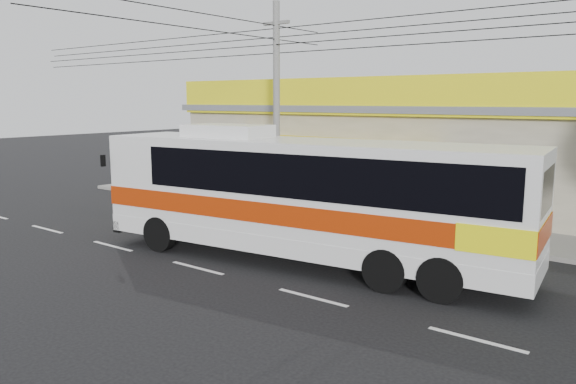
% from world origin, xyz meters
% --- Properties ---
extents(ground, '(120.00, 120.00, 0.00)m').
position_xyz_m(ground, '(0.00, 0.00, 0.00)').
color(ground, black).
rests_on(ground, ground).
extents(sidewalk, '(30.00, 3.20, 0.15)m').
position_xyz_m(sidewalk, '(0.00, 6.00, 0.07)').
color(sidewalk, slate).
rests_on(sidewalk, ground).
extents(lane_markings, '(50.00, 0.12, 0.01)m').
position_xyz_m(lane_markings, '(0.00, -2.50, 0.00)').
color(lane_markings, silver).
rests_on(lane_markings, ground).
extents(storefront_building, '(22.60, 9.20, 5.70)m').
position_xyz_m(storefront_building, '(-0.01, 11.54, 2.30)').
color(storefront_building, gray).
rests_on(storefront_building, ground).
extents(coach_bus, '(13.18, 4.21, 3.99)m').
position_xyz_m(coach_bus, '(2.25, -0.17, 2.14)').
color(coach_bus, silver).
rests_on(coach_bus, ground).
extents(motorbike_red, '(2.02, 0.87, 1.03)m').
position_xyz_m(motorbike_red, '(-7.32, 6.91, 0.67)').
color(motorbike_red, '#9A0B0B').
rests_on(motorbike_red, sidewalk).
extents(motorbike_dark, '(1.82, 0.87, 1.05)m').
position_xyz_m(motorbike_dark, '(-6.21, 5.88, 0.68)').
color(motorbike_dark, black).
rests_on(motorbike_dark, sidewalk).
extents(utility_pole, '(34.00, 14.00, 8.73)m').
position_xyz_m(utility_pole, '(-3.38, 5.40, 7.20)').
color(utility_pole, slate).
rests_on(utility_pole, ground).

